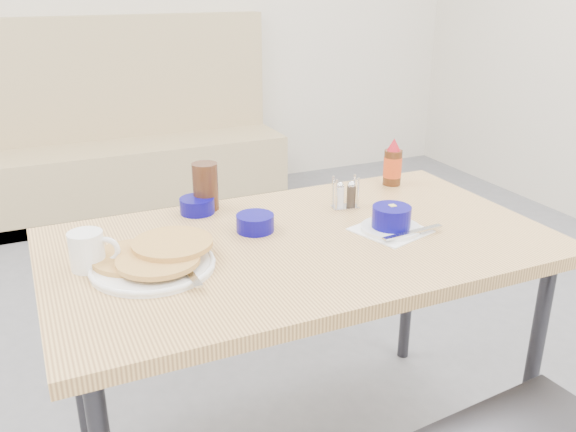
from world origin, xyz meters
name	(u,v)px	position (x,y,z in m)	size (l,w,h in m)	color
booth_bench	(135,155)	(0.00, 2.78, 0.35)	(1.90, 0.56, 1.22)	tan
dining_table	(301,259)	(0.00, 0.25, 0.70)	(1.40, 0.80, 0.76)	#DCB165
pancake_plate	(154,259)	(-0.42, 0.24, 0.78)	(0.32, 0.33, 0.06)	white
coffee_mug	(89,250)	(-0.56, 0.30, 0.81)	(0.12, 0.09, 0.10)	white
grits_setting	(391,221)	(0.26, 0.20, 0.79)	(0.25, 0.23, 0.08)	white
creamer_bowl	(197,206)	(-0.21, 0.57, 0.78)	(0.11, 0.11, 0.05)	#08046D
butter_bowl	(255,223)	(-0.10, 0.36, 0.78)	(0.11, 0.11, 0.05)	#08046D
amber_tumbler	(205,186)	(-0.17, 0.59, 0.83)	(0.08, 0.08, 0.15)	#3B1F12
condiment_caddy	(345,197)	(0.24, 0.42, 0.80)	(0.09, 0.06, 0.10)	silver
syrup_bottle	(393,165)	(0.50, 0.55, 0.83)	(0.06, 0.06, 0.17)	#47230F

